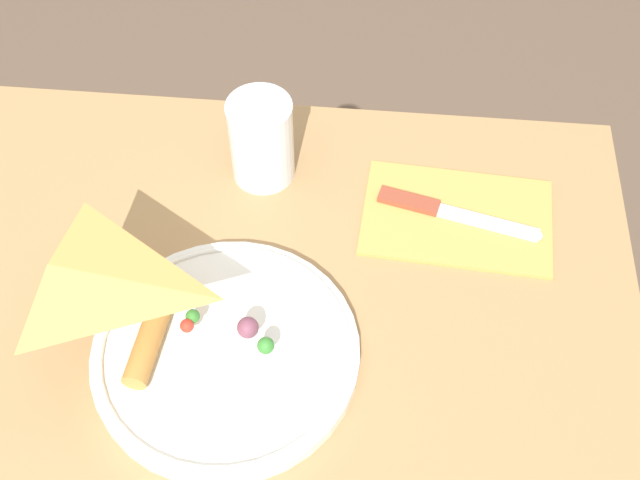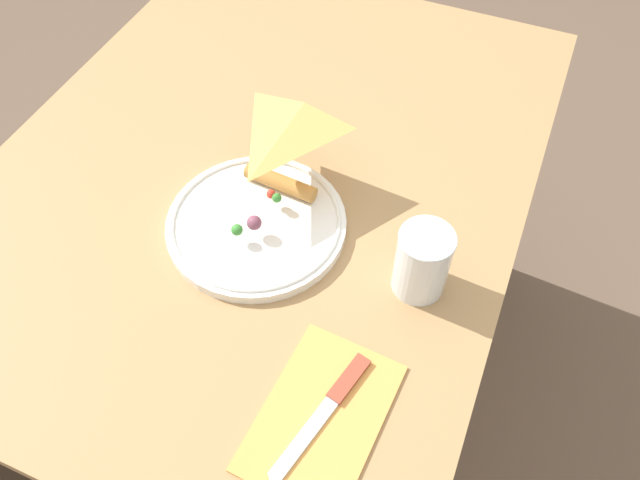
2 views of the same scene
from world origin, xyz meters
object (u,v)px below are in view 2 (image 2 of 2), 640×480
at_px(dining_table, 267,206).
at_px(plate_pizza, 256,221).
at_px(napkin_folded, 322,416).
at_px(butter_knife, 326,409).
at_px(milk_glass, 422,262).

xyz_separation_m(dining_table, plate_pizza, (0.12, 0.05, 0.12)).
bearing_deg(napkin_folded, dining_table, -144.75).
height_order(dining_table, butter_knife, butter_knife).
bearing_deg(napkin_folded, butter_knife, 166.28).
relative_size(plate_pizza, napkin_folded, 1.20).
xyz_separation_m(plate_pizza, milk_glass, (0.00, 0.24, 0.04)).
height_order(dining_table, milk_glass, milk_glass).
xyz_separation_m(napkin_folded, butter_knife, (-0.01, 0.00, 0.00)).
relative_size(dining_table, napkin_folded, 4.95).
bearing_deg(dining_table, napkin_folded, 35.25).
distance_m(dining_table, butter_knife, 0.43).
bearing_deg(milk_glass, napkin_folded, -12.29).
relative_size(milk_glass, butter_knife, 0.58).
relative_size(dining_table, plate_pizza, 4.12).
height_order(plate_pizza, butter_knife, plate_pizza).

